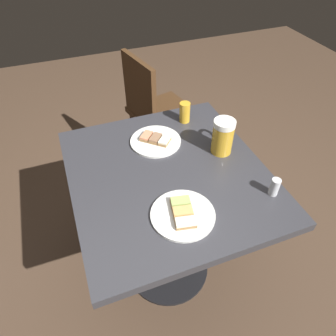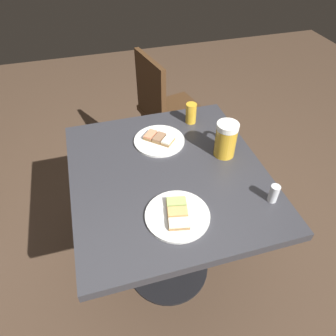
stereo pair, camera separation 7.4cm
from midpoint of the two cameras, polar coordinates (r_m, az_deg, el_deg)
The scene contains 8 objects.
ground_plane at distance 1.82m, azimuth 1.22°, elevation -17.78°, with size 6.00×6.00×0.00m, color #4C3828.
cafe_table at distance 1.33m, azimuth 1.59°, elevation -5.35°, with size 0.83×0.76×0.74m.
plate_near at distance 1.36m, azimuth -0.09°, elevation 5.16°, with size 0.22×0.22×0.03m.
plate_far at distance 1.07m, azimuth 3.75°, elevation -8.67°, with size 0.22×0.22×0.03m.
beer_mug at distance 1.29m, azimuth 12.27°, elevation 5.23°, with size 0.13×0.10×0.15m.
beer_glass_small at distance 1.47m, azimuth 5.71°, elevation 9.99°, with size 0.05×0.05×0.10m, color gold.
salt_shaker at distance 1.17m, azimuth 20.65°, elevation -4.47°, with size 0.03×0.03×0.07m, color silver.
cafe_chair at distance 2.04m, azimuth 0.65°, elevation 10.82°, with size 0.46×0.46×0.86m.
Camera 2 is at (0.85, -0.24, 1.59)m, focal length 33.05 mm.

